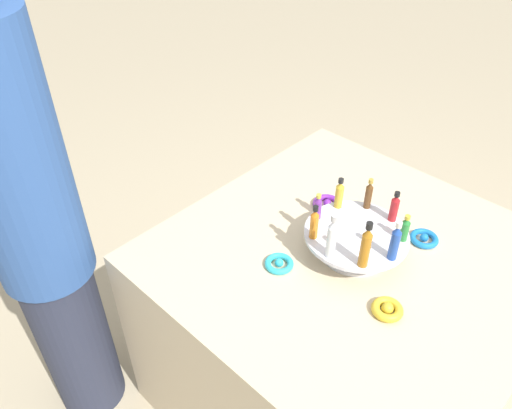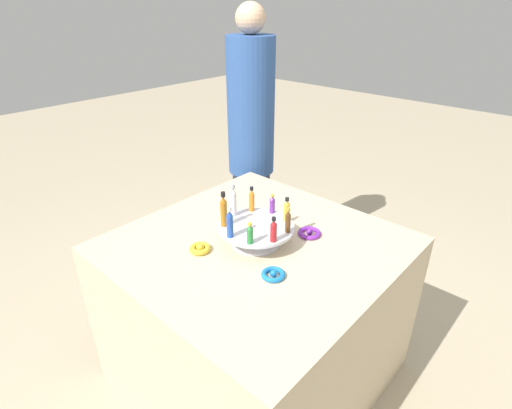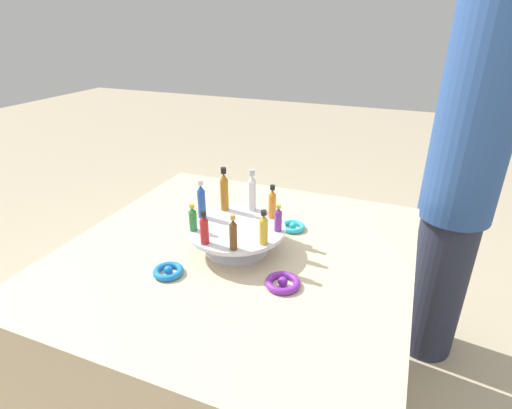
# 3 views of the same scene
# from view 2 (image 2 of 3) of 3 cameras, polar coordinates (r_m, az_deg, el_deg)

# --- Properties ---
(ground_plane) EXTENTS (12.00, 12.00, 0.00)m
(ground_plane) POSITION_cam_2_polar(r_m,az_deg,el_deg) (2.09, 0.06, -22.36)
(ground_plane) COLOR tan
(party_table) EXTENTS (1.03, 1.03, 0.72)m
(party_table) POSITION_cam_2_polar(r_m,az_deg,el_deg) (1.83, 0.07, -15.03)
(party_table) COLOR beige
(party_table) RESTS_ON ground_plane
(display_stand) EXTENTS (0.30, 0.30, 0.08)m
(display_stand) POSITION_cam_2_polar(r_m,az_deg,el_deg) (1.58, 0.08, -3.94)
(display_stand) COLOR silver
(display_stand) RESTS_ON party_table
(bottle_red) EXTENTS (0.02, 0.02, 0.10)m
(bottle_red) POSITION_cam_2_polar(r_m,az_deg,el_deg) (1.44, 2.52, -3.70)
(bottle_red) COLOR #B21E23
(bottle_red) RESTS_ON display_stand
(bottle_brown) EXTENTS (0.02, 0.02, 0.10)m
(bottle_brown) POSITION_cam_2_polar(r_m,az_deg,el_deg) (1.50, 4.58, -2.35)
(bottle_brown) COLOR brown
(bottle_brown) RESTS_ON display_stand
(bottle_gold) EXTENTS (0.02, 0.02, 0.10)m
(bottle_gold) POSITION_cam_2_polar(r_m,az_deg,el_deg) (1.58, 4.41, -0.81)
(bottle_gold) COLOR gold
(bottle_gold) RESTS_ON display_stand
(bottle_purple) EXTENTS (0.02, 0.02, 0.08)m
(bottle_purple) POSITION_cam_2_polar(r_m,az_deg,el_deg) (1.64, 2.34, 0.06)
(bottle_purple) COLOR #702D93
(bottle_purple) RESTS_ON display_stand
(bottle_orange) EXTENTS (0.02, 0.02, 0.11)m
(bottle_orange) POSITION_cam_2_polar(r_m,az_deg,el_deg) (1.65, -0.62, 0.67)
(bottle_orange) COLOR orange
(bottle_orange) RESTS_ON display_stand
(bottle_clear) EXTENTS (0.03, 0.03, 0.14)m
(bottle_clear) POSITION_cam_2_polar(r_m,az_deg,el_deg) (1.61, -3.33, 0.43)
(bottle_clear) COLOR silver
(bottle_clear) RESTS_ON display_stand
(bottle_amber) EXTENTS (0.03, 0.03, 0.14)m
(bottle_amber) POSITION_cam_2_polar(r_m,az_deg,el_deg) (1.54, -4.64, -0.86)
(bottle_amber) COLOR #AD6B19
(bottle_amber) RESTS_ON display_stand
(bottle_blue) EXTENTS (0.02, 0.02, 0.12)m
(bottle_blue) POSITION_cam_2_polar(r_m,az_deg,el_deg) (1.47, -3.75, -2.69)
(bottle_blue) COLOR #234CAD
(bottle_blue) RESTS_ON display_stand
(bottle_green) EXTENTS (0.02, 0.02, 0.08)m
(bottle_green) POSITION_cam_2_polar(r_m,az_deg,el_deg) (1.44, -0.87, -4.21)
(bottle_green) COLOR #288438
(bottle_green) RESTS_ON display_stand
(ribbon_bow_teal) EXTENTS (0.08, 0.08, 0.02)m
(ribbon_bow_teal) POSITION_cam_2_polar(r_m,az_deg,el_deg) (1.79, -1.80, -1.41)
(ribbon_bow_teal) COLOR #2DB7CC
(ribbon_bow_teal) RESTS_ON party_table
(ribbon_bow_gold) EXTENTS (0.08, 0.08, 0.03)m
(ribbon_bow_gold) POSITION_cam_2_polar(r_m,az_deg,el_deg) (1.56, -7.99, -6.22)
(ribbon_bow_gold) COLOR gold
(ribbon_bow_gold) RESTS_ON party_table
(ribbon_bow_blue) EXTENTS (0.09, 0.09, 0.03)m
(ribbon_bow_blue) POSITION_cam_2_polar(r_m,az_deg,el_deg) (1.42, 2.47, -9.94)
(ribbon_bow_blue) COLOR blue
(ribbon_bow_blue) RESTS_ON party_table
(ribbon_bow_purple) EXTENTS (0.09, 0.09, 0.03)m
(ribbon_bow_purple) POSITION_cam_2_polar(r_m,az_deg,el_deg) (1.66, 7.63, -4.05)
(ribbon_bow_purple) COLOR purple
(ribbon_bow_purple) RESTS_ON party_table
(person_figure) EXTENTS (0.27, 0.27, 1.58)m
(person_figure) POSITION_cam_2_polar(r_m,az_deg,el_deg) (2.38, -0.69, 7.97)
(person_figure) COLOR #282D42
(person_figure) RESTS_ON ground_plane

